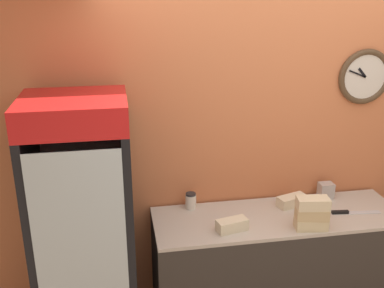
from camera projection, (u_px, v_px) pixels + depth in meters
name	position (u px, v px, depth m)	size (l,w,h in m)	color
wall_back	(268.00, 143.00, 3.43)	(5.20, 0.10, 2.70)	#D17547
prep_counter	(275.00, 269.00, 3.42)	(1.83, 0.58, 0.92)	#332D28
beverage_cooler	(84.00, 220.00, 3.01)	(0.64, 0.66, 1.88)	black
sandwich_stack_bottom	(311.00, 223.00, 3.08)	(0.23, 0.14, 0.08)	beige
sandwich_stack_middle	(312.00, 213.00, 3.05)	(0.23, 0.15, 0.08)	tan
sandwich_stack_top	(313.00, 203.00, 3.03)	(0.23, 0.14, 0.08)	beige
sandwich_flat_left	(232.00, 225.00, 3.06)	(0.23, 0.14, 0.08)	beige
sandwich_flat_right	(292.00, 201.00, 3.40)	(0.25, 0.16, 0.08)	beige
chefs_knife	(349.00, 212.00, 3.29)	(0.37, 0.07, 0.02)	silver
condiment_jar	(191.00, 201.00, 3.35)	(0.08, 0.08, 0.12)	silver
napkin_dispenser	(326.00, 190.00, 3.52)	(0.11, 0.09, 0.12)	#B7B2AD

